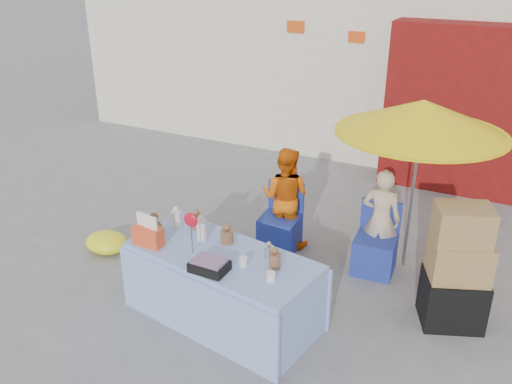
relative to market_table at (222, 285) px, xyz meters
The scene contains 9 objects.
ground 0.64m from the market_table, 109.02° to the left, with size 80.00×80.00×0.00m, color slate.
market_table is the anchor object (origin of this frame).
chair_left 1.63m from the market_table, 93.02° to the left, with size 0.52×0.51×0.85m.
chair_right 2.01m from the market_table, 54.40° to the left, with size 0.52×0.51×0.85m.
vendor_orange 1.78m from the market_table, 92.75° to the left, with size 0.65×0.50×1.33m, color #DA5D0B.
vendor_beige 2.12m from the market_table, 56.50° to the left, with size 0.46×0.30×1.27m, color #C9AD8E.
umbrella 2.83m from the market_table, 52.51° to the left, with size 1.90×1.90×2.09m.
box_stack 2.38m from the market_table, 25.34° to the left, with size 0.74×0.68×1.34m.
tarp_bundle 2.11m from the market_table, 165.88° to the left, with size 0.57×0.46×0.26m, color yellow.
Camera 1 is at (2.62, -4.51, 3.57)m, focal length 38.00 mm.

